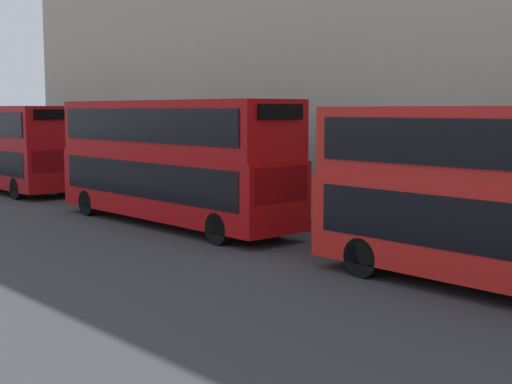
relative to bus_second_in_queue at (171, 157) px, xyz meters
name	(u,v)px	position (x,y,z in m)	size (l,w,h in m)	color
bus_second_in_queue	(171,157)	(0.00, 0.00, 0.00)	(2.59, 11.35, 4.44)	#B20C0F
bus_third_in_queue	(4,144)	(0.00, 14.74, -0.08)	(2.59, 11.17, 4.28)	#A80F14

